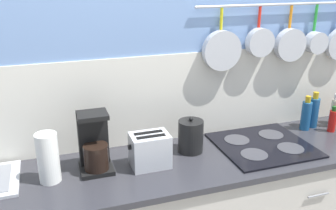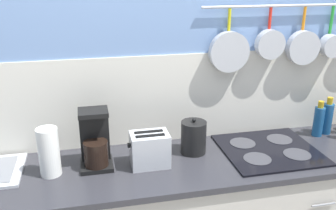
% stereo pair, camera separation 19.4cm
% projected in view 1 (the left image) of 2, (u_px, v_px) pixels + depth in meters
% --- Properties ---
extents(wall_back, '(7.20, 0.15, 2.60)m').
position_uv_depth(wall_back, '(163.00, 82.00, 2.25)').
color(wall_back, '#7293C6').
rests_on(wall_back, ground_plane).
extents(countertop, '(2.93, 0.59, 0.03)m').
position_uv_depth(countertop, '(181.00, 164.00, 2.08)').
color(countertop, '#2D2D33').
rests_on(countertop, cabinet_base).
extents(paper_towel_roll, '(0.11, 0.11, 0.26)m').
position_uv_depth(paper_towel_roll, '(48.00, 158.00, 1.85)').
color(paper_towel_roll, white).
rests_on(paper_towel_roll, countertop).
extents(coffee_maker, '(0.17, 0.17, 0.32)m').
position_uv_depth(coffee_maker, '(95.00, 147.00, 1.96)').
color(coffee_maker, black).
rests_on(coffee_maker, countertop).
extents(toaster, '(0.22, 0.15, 0.19)m').
position_uv_depth(toaster, '(150.00, 150.00, 2.01)').
color(toaster, '#B7BABF').
rests_on(toaster, countertop).
extents(kettle, '(0.15, 0.15, 0.21)m').
position_uv_depth(kettle, '(191.00, 136.00, 2.17)').
color(kettle, black).
rests_on(kettle, countertop).
extents(cooktop, '(0.54, 0.51, 0.01)m').
position_uv_depth(cooktop, '(263.00, 145.00, 2.26)').
color(cooktop, black).
rests_on(cooktop, countertop).
extents(bottle_sesame_oil, '(0.06, 0.06, 0.23)m').
position_uv_depth(bottle_sesame_oil, '(306.00, 115.00, 2.47)').
color(bottle_sesame_oil, navy).
rests_on(bottle_sesame_oil, countertop).
extents(bottle_hot_sauce, '(0.06, 0.06, 0.24)m').
position_uv_depth(bottle_hot_sauce, '(314.00, 112.00, 2.51)').
color(bottle_hot_sauce, navy).
rests_on(bottle_hot_sauce, countertop).
extents(bottle_dish_soap, '(0.05, 0.05, 0.17)m').
position_uv_depth(bottle_dish_soap, '(332.00, 120.00, 2.44)').
color(bottle_dish_soap, red).
rests_on(bottle_dish_soap, countertop).
extents(bottle_vinegar, '(0.05, 0.05, 0.23)m').
position_uv_depth(bottle_vinegar, '(334.00, 112.00, 2.51)').
color(bottle_vinegar, '#BFB799').
rests_on(bottle_vinegar, countertop).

